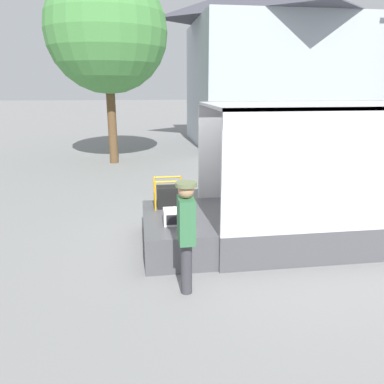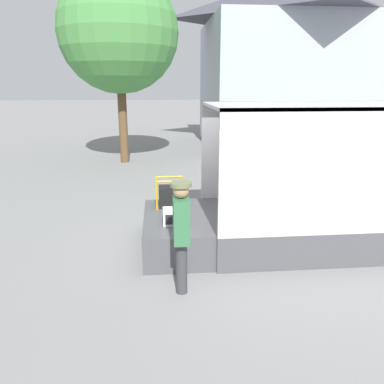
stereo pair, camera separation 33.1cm
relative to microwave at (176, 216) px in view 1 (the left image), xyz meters
The scene contains 7 objects.
ground_plane 1.12m from the microwave, 30.39° to the left, with size 160.00×160.00×0.00m, color gray.
tailgate_deck 0.61m from the microwave, 86.16° to the left, with size 1.29×2.32×0.66m, color #4C4C51.
microwave is the anchor object (origin of this frame).
portable_generator 1.04m from the microwave, 92.86° to the left, with size 0.61×0.44×0.62m.
worker_person 1.40m from the microwave, 89.24° to the right, with size 0.33×0.44×1.81m.
house_backdrop 16.26m from the microwave, 63.02° to the left, with size 9.86×7.98×8.69m.
street_tree 10.47m from the microwave, 100.44° to the left, with size 4.73×4.73×7.55m.
Camera 1 is at (-1.31, -7.01, 3.18)m, focal length 35.00 mm.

